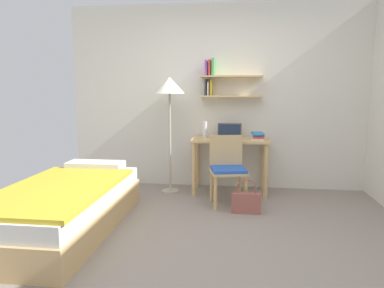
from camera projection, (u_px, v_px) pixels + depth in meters
The scene contains 10 objects.
ground_plane at pixel (212, 245), 3.17m from camera, with size 5.28×5.28×0.00m, color gray.
wall_back at pixel (222, 97), 4.95m from camera, with size 4.40×0.27×2.60m.
bed at pixel (66, 206), 3.49m from camera, with size 0.98×2.02×0.54m.
desk at pixel (230, 149), 4.73m from camera, with size 1.04×0.56×0.75m.
desk_chair at pixel (228, 167), 4.26m from camera, with size 0.51×0.49×0.84m.
standing_lamp at pixel (169, 91), 4.62m from camera, with size 0.41×0.41×1.58m.
laptop at pixel (229, 134), 4.76m from camera, with size 0.33×0.21×0.20m.
water_bottle at pixel (205, 130), 4.78m from camera, with size 0.06×0.06×0.23m, color silver.
book_stack at pixel (258, 136), 4.60m from camera, with size 0.19×0.26×0.09m.
handbag at pixel (246, 201), 3.98m from camera, with size 0.33×0.11×0.40m.
Camera 1 is at (0.19, -2.99, 1.39)m, focal length 32.41 mm.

